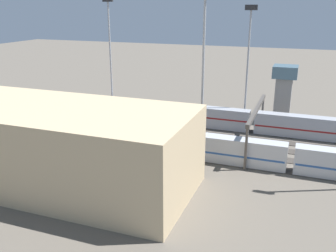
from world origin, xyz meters
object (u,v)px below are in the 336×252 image
(train_on_track_0, at_px, (157,112))
(light_mast_1, at_px, (203,60))
(control_tower, at_px, (284,89))
(maintenance_shed, at_px, (25,141))
(signal_gantry, at_px, (256,114))
(train_on_track_2, at_px, (126,123))
(light_mast_2, at_px, (248,53))
(light_mast_0, at_px, (110,43))
(train_on_track_4, at_px, (165,142))

(train_on_track_0, relative_size, light_mast_1, 3.02)
(control_tower, bearing_deg, maintenance_shed, 51.85)
(light_mast_1, height_order, signal_gantry, light_mast_1)
(train_on_track_0, height_order, maintenance_shed, maintenance_shed)
(train_on_track_2, distance_m, train_on_track_0, 10.78)
(light_mast_1, relative_size, light_mast_2, 1.09)
(light_mast_0, xyz_separation_m, maintenance_shed, (-5.55, 41.51, -12.66))
(train_on_track_2, bearing_deg, light_mast_0, -51.08)
(maintenance_shed, distance_m, control_tower, 63.67)
(light_mast_1, relative_size, control_tower, 2.20)
(train_on_track_4, xyz_separation_m, signal_gantry, (-16.44, -10.00, 4.83))
(control_tower, bearing_deg, light_mast_1, 70.66)
(control_tower, bearing_deg, light_mast_2, 47.30)
(light_mast_0, distance_m, control_tower, 46.96)
(train_on_track_2, relative_size, signal_gantry, 0.40)
(control_tower, bearing_deg, train_on_track_0, 21.79)
(train_on_track_2, bearing_deg, control_tower, -147.10)
(train_on_track_2, relative_size, control_tower, 0.69)
(train_on_track_0, distance_m, light_mast_2, 27.02)
(signal_gantry, xyz_separation_m, control_tower, (-3.85, -22.00, 0.95))
(light_mast_1, bearing_deg, control_tower, -109.34)
(signal_gantry, relative_size, control_tower, 1.74)
(train_on_track_4, height_order, train_on_track_0, same)
(train_on_track_0, bearing_deg, train_on_track_2, 68.23)
(signal_gantry, relative_size, maintenance_shed, 0.43)
(signal_gantry, bearing_deg, maintenance_shed, 38.34)
(train_on_track_4, relative_size, train_on_track_0, 1.00)
(train_on_track_2, relative_size, light_mast_0, 0.32)
(light_mast_1, relative_size, signal_gantry, 1.27)
(train_on_track_0, distance_m, light_mast_0, 22.62)
(light_mast_2, bearing_deg, signal_gantry, 108.46)
(light_mast_0, height_order, light_mast_2, light_mast_0)
(light_mast_1, bearing_deg, light_mast_2, -98.69)
(train_on_track_4, distance_m, light_mast_1, 19.16)
(light_mast_1, bearing_deg, train_on_track_2, -29.95)
(train_on_track_4, relative_size, maintenance_shed, 1.63)
(train_on_track_0, relative_size, light_mast_0, 3.10)
(train_on_track_0, bearing_deg, signal_gantry, 159.08)
(train_on_track_0, bearing_deg, light_mast_2, -171.91)
(train_on_track_2, xyz_separation_m, signal_gantry, (-30.15, 0.00, 5.26))
(light_mast_1, distance_m, light_mast_2, 26.03)
(train_on_track_2, relative_size, train_on_track_4, 0.10)
(train_on_track_4, relative_size, signal_gantry, 3.82)
(train_on_track_2, xyz_separation_m, light_mast_2, (-25.78, -13.10, 16.12))
(control_tower, bearing_deg, light_mast_0, 10.78)
(train_on_track_0, height_order, light_mast_0, light_mast_0)
(train_on_track_4, height_order, signal_gantry, signal_gantry)
(train_on_track_4, distance_m, train_on_track_0, 22.24)
(light_mast_2, bearing_deg, light_mast_1, 81.31)
(light_mast_0, relative_size, maintenance_shed, 0.52)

